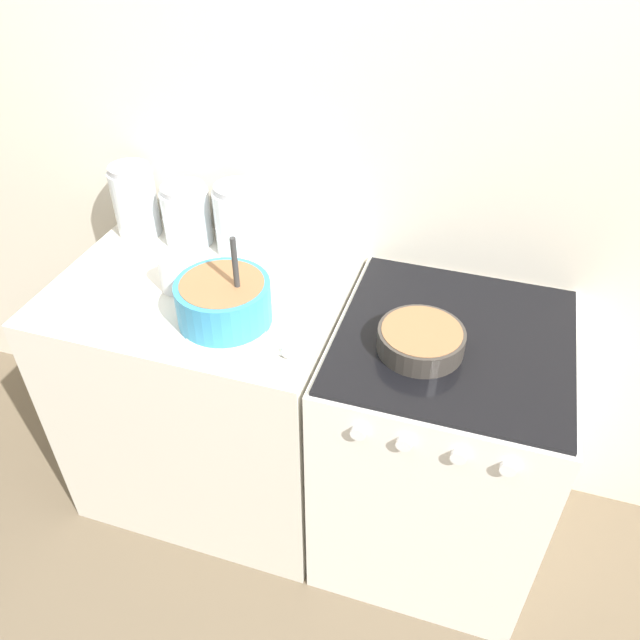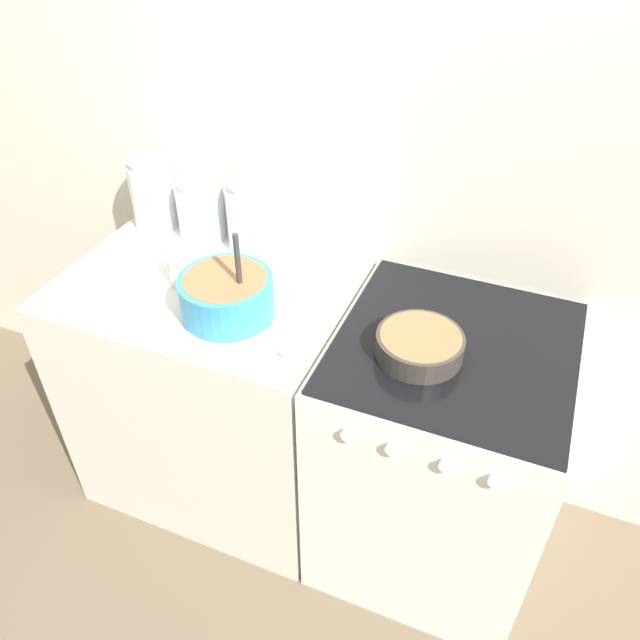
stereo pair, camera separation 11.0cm
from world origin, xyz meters
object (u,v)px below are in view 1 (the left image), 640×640
(mixing_bowl, at_px, (224,299))
(storage_jar_middle, at_px, (187,218))
(storage_jar_left, at_px, (136,205))
(stove, at_px, (436,445))
(baking_pan, at_px, (421,339))
(storage_jar_right, at_px, (239,223))
(tin_can, at_px, (174,274))

(mixing_bowl, xyz_separation_m, storage_jar_middle, (-0.30, 0.36, 0.01))
(storage_jar_left, bearing_deg, storage_jar_middle, 0.00)
(stove, bearing_deg, storage_jar_middle, 165.56)
(storage_jar_left, distance_m, storage_jar_middle, 0.19)
(mixing_bowl, relative_size, baking_pan, 1.20)
(storage_jar_right, bearing_deg, tin_can, -110.70)
(storage_jar_right, distance_m, tin_can, 0.29)
(mixing_bowl, xyz_separation_m, baking_pan, (0.55, 0.04, -0.04))
(baking_pan, distance_m, storage_jar_middle, 0.91)
(storage_jar_middle, relative_size, storage_jar_right, 0.87)
(mixing_bowl, distance_m, storage_jar_right, 0.38)
(baking_pan, distance_m, storage_jar_right, 0.73)
(tin_can, bearing_deg, mixing_bowl, -24.09)
(storage_jar_middle, relative_size, tin_can, 1.86)
(mixing_bowl, height_order, storage_jar_middle, mixing_bowl)
(baking_pan, xyz_separation_m, tin_can, (-0.76, 0.05, 0.02))
(storage_jar_middle, height_order, storage_jar_right, storage_jar_right)
(stove, xyz_separation_m, storage_jar_right, (-0.74, 0.24, 0.55))
(storage_jar_left, xyz_separation_m, tin_can, (0.28, -0.27, -0.05))
(stove, height_order, baking_pan, baking_pan)
(stove, relative_size, baking_pan, 3.90)
(stove, xyz_separation_m, tin_can, (-0.84, -0.03, 0.51))
(storage_jar_left, relative_size, storage_jar_middle, 1.21)
(mixing_bowl, bearing_deg, baking_pan, 4.18)
(storage_jar_left, height_order, storage_jar_right, storage_jar_left)
(stove, height_order, tin_can, tin_can)
(baking_pan, relative_size, storage_jar_right, 1.00)
(mixing_bowl, bearing_deg, storage_jar_right, 106.41)
(storage_jar_middle, bearing_deg, baking_pan, -20.75)
(storage_jar_right, height_order, tin_can, storage_jar_right)
(storage_jar_left, height_order, storage_jar_middle, storage_jar_left)
(storage_jar_middle, bearing_deg, storage_jar_right, 0.00)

